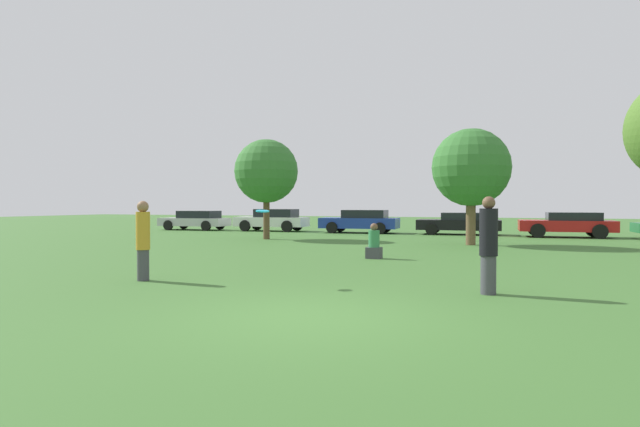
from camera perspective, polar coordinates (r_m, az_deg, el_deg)
ground_plane at (r=7.89m, az=-1.21°, el=-11.18°), size 120.00×120.00×0.00m
person_thrower at (r=12.05m, az=-18.69°, el=-2.66°), size 0.30×0.30×1.74m
person_catcher at (r=10.18m, az=17.85°, el=-3.23°), size 0.33×0.33×1.81m
frisbee at (r=10.94m, az=-6.27°, el=0.26°), size 0.28×0.28×0.07m
bystander_sitting at (r=16.16m, az=5.89°, el=-3.32°), size 0.45×0.38×1.08m
tree_0 at (r=25.03m, az=-5.85°, el=4.57°), size 3.01×3.01×4.74m
tree_1 at (r=22.25m, az=16.10°, el=4.78°), size 3.16×3.16×4.74m
parked_car_silver at (r=34.65m, az=-13.36°, el=-0.67°), size 4.47×2.12×1.23m
parked_car_white at (r=32.42m, az=-5.16°, el=-0.65°), size 4.51×2.09×1.36m
parked_car_blue at (r=30.32m, az=4.45°, el=-0.81°), size 4.54×2.15×1.33m
parked_car_black at (r=29.63m, az=15.00°, el=-0.99°), size 4.51×2.23×1.20m
parked_car_red at (r=29.02m, az=25.33°, el=-1.01°), size 4.52×2.19×1.25m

